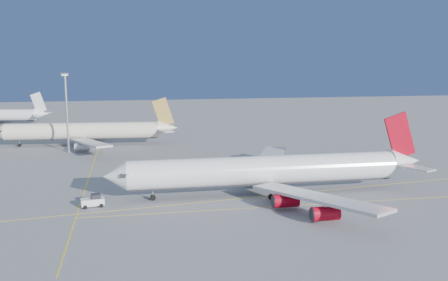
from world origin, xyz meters
TOP-DOWN VIEW (x-y plane):
  - ground at (0.00, 0.00)m, footprint 500.00×500.00m
  - taxiway_lines at (-14.71, 6.34)m, footprint 118.86×140.00m
  - airliner_virgin at (0.46, -4.74)m, footprint 71.03×64.03m
  - airliner_etihad at (-44.03, 66.43)m, footprint 62.20×57.30m
  - pushback_tug at (-37.24, -7.07)m, footprint 4.81×3.39m
  - light_mast at (-48.70, 54.31)m, footprint 2.15×2.15m

SIDE VIEW (x-z plane):
  - ground at x=0.00m, z-range 0.00..0.00m
  - taxiway_lines at x=-14.71m, z-range 0.00..0.02m
  - pushback_tug at x=-37.24m, z-range -0.09..2.44m
  - airliner_etihad at x=-44.03m, z-range -3.17..13.05m
  - airliner_virgin at x=0.46m, z-range -3.49..14.09m
  - light_mast at x=-48.70m, z-range 2.24..27.09m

